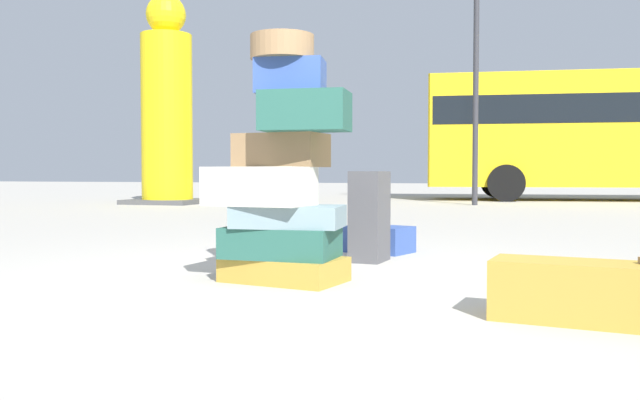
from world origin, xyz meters
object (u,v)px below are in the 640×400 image
at_px(suitcase_tower, 282,180).
at_px(suitcase_tan_foreground_far, 576,292).
at_px(person_bearded_onlooker, 286,152).
at_px(suitcase_charcoal_white_trunk, 369,216).
at_px(suitcase_navy_left_side, 379,239).
at_px(yellow_dummy_statue, 167,111).

relative_size(suitcase_tower, suitcase_tan_foreground_far, 2.08).
bearing_deg(person_bearded_onlooker, suitcase_tan_foreground_far, 21.64).
distance_m(suitcase_tower, suitcase_charcoal_white_trunk, 1.21).
relative_size(suitcase_tower, suitcase_navy_left_side, 2.91).
height_order(suitcase_navy_left_side, person_bearded_onlooker, person_bearded_onlooker).
xyz_separation_m(suitcase_charcoal_white_trunk, suitcase_navy_left_side, (-0.05, 0.60, -0.24)).
xyz_separation_m(suitcase_tower, suitcase_charcoal_white_trunk, (0.33, 1.12, -0.30)).
distance_m(suitcase_navy_left_side, person_bearded_onlooker, 3.83).
relative_size(person_bearded_onlooker, yellow_dummy_statue, 0.35).
bearing_deg(suitcase_tower, suitcase_tan_foreground_far, -22.57).
distance_m(suitcase_navy_left_side, yellow_dummy_statue, 10.31).
height_order(suitcase_tower, suitcase_tan_foreground_far, suitcase_tower).
height_order(suitcase_tan_foreground_far, suitcase_navy_left_side, suitcase_tan_foreground_far).
relative_size(suitcase_charcoal_white_trunk, yellow_dummy_statue, 0.15).
bearing_deg(yellow_dummy_statue, suitcase_navy_left_side, -50.37).
bearing_deg(suitcase_navy_left_side, suitcase_charcoal_white_trunk, -65.94).
height_order(suitcase_tower, yellow_dummy_statue, yellow_dummy_statue).
bearing_deg(yellow_dummy_statue, suitcase_tower, -57.06).
height_order(suitcase_charcoal_white_trunk, person_bearded_onlooker, person_bearded_onlooker).
distance_m(suitcase_charcoal_white_trunk, person_bearded_onlooker, 4.32).
height_order(suitcase_charcoal_white_trunk, yellow_dummy_statue, yellow_dummy_statue).
xyz_separation_m(suitcase_charcoal_white_trunk, yellow_dummy_statue, (-6.50, 8.40, 1.75)).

